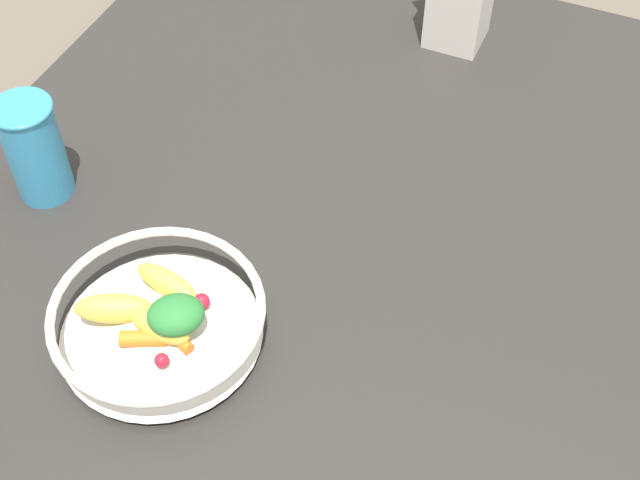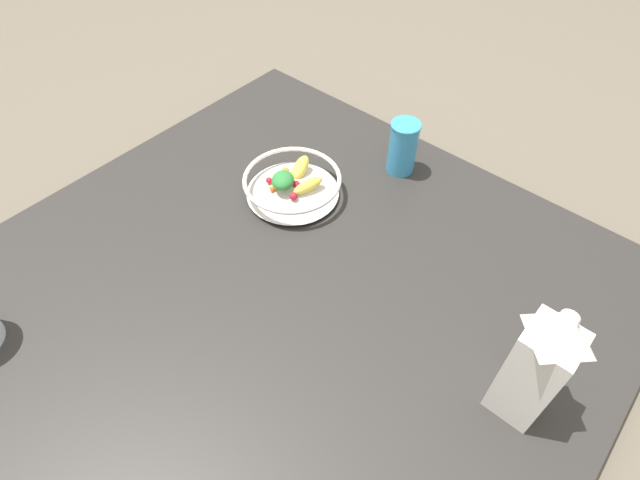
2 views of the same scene
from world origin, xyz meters
name	(u,v)px [view 1 (image 1 of 2)]	position (x,y,z in m)	size (l,w,h in m)	color
ground_plane	(413,314)	(0.00, 0.00, 0.00)	(6.00, 6.00, 0.00)	#665B4C
countertop	(415,302)	(0.00, 0.00, 0.02)	(1.19, 1.19, 0.05)	#2D2B28
fruit_bowl	(158,320)	(0.17, -0.22, 0.08)	(0.22, 0.22, 0.08)	silver
drinking_cup	(34,148)	(0.04, -0.46, 0.12)	(0.07, 0.07, 0.13)	#3893C6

